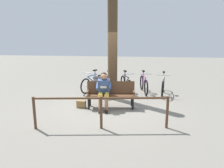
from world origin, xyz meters
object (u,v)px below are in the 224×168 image
bench (111,92)px  person_reading (104,89)px  bicycle_orange (126,84)px  tree_trunk (113,48)px  bicycle_silver (109,84)px  litter_bin (98,87)px  bicycle_blue (163,86)px  handbag (81,104)px  bicycle_red (144,84)px  bicycle_green (93,83)px

bench → person_reading: (0.20, 0.19, 0.16)m
bench → bicycle_orange: size_ratio=1.03×
person_reading → tree_trunk: 1.75m
bicycle_silver → person_reading: bearing=-8.2°
tree_trunk → bicycle_silver: tree_trunk is taller
litter_bin → bicycle_blue: bicycle_blue is taller
tree_trunk → litter_bin: size_ratio=4.80×
person_reading → handbag: bearing=-6.2°
handbag → bicycle_silver: 2.17m
tree_trunk → litter_bin: 1.65m
bicycle_blue → bicycle_red: (0.79, -0.18, 0.00)m
bicycle_orange → bicycle_green: bearing=-111.6°
tree_trunk → bicycle_silver: bearing=-71.6°
tree_trunk → bicycle_orange: bearing=-115.1°
litter_bin → bicycle_silver: 0.75m
person_reading → tree_trunk: size_ratio=0.31×
bicycle_red → bicycle_green: bearing=-98.0°
bicycle_blue → litter_bin: bearing=-66.5°
bicycle_orange → bicycle_green: size_ratio=1.02×
bicycle_red → bicycle_green: (2.22, 0.07, 0.00)m
bicycle_red → bicycle_silver: bearing=-91.2°
bench → bicycle_blue: 2.70m
bench → tree_trunk: tree_trunk is taller
tree_trunk → litter_bin: bearing=-15.4°
tree_trunk → bicycle_green: (1.02, -1.00, -1.56)m
bicycle_blue → bicycle_green: bearing=-84.1°
tree_trunk → handbag: bearing=53.9°
handbag → bicycle_orange: (-1.34, -2.19, 0.24)m
tree_trunk → litter_bin: tree_trunk is taller
bicycle_green → bicycle_orange: bearing=111.3°
bicycle_red → tree_trunk: bearing=-58.2°
bench → person_reading: person_reading is taller
bench → bicycle_blue: bicycle_blue is taller
bench → bicycle_red: bicycle_red is taller
tree_trunk → bicycle_blue: bearing=-155.8°
person_reading → handbag: person_reading is taller
bicycle_red → bicycle_orange: same height
bicycle_red → bicycle_green: size_ratio=1.06×
handbag → litter_bin: bearing=-101.3°
bicycle_orange → bicycle_red: bearing=77.9°
bicycle_blue → bicycle_silver: (2.27, 0.05, 0.00)m
bench → bicycle_orange: bearing=-107.9°
litter_bin → bicycle_red: bearing=-153.7°
bicycle_orange → bicycle_silver: bearing=-101.0°
bicycle_red → bicycle_orange: bearing=-91.7°
litter_bin → bicycle_red: bicycle_red is taller
person_reading → bicycle_green: 2.40m
bench → handbag: bearing=4.7°
bench → bicycle_blue: bearing=-142.3°
person_reading → litter_bin: 1.49m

